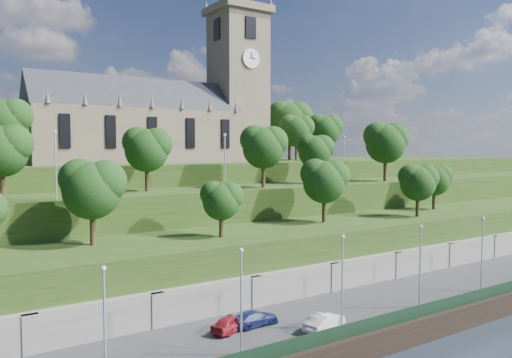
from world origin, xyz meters
TOP-DOWN VIEW (x-y plane):
  - ground at (0.00, 0.00)m, footprint 320.00×320.00m
  - promenade at (0.00, 6.00)m, footprint 160.00×12.00m
  - quay_wall at (0.00, -0.05)m, footprint 160.00×0.50m
  - fence at (0.00, 0.60)m, footprint 160.00×0.10m
  - retaining_wall at (0.00, 11.97)m, footprint 160.00×2.10m
  - embankment_lower at (0.00, 18.00)m, footprint 160.00×12.00m
  - embankment_upper at (0.00, 29.00)m, footprint 160.00×10.00m
  - hilltop at (0.00, 50.00)m, footprint 160.00×32.00m
  - church at (0.79, 45.98)m, footprint 38.60×12.35m
  - trees_lower at (3.07, 18.41)m, footprint 65.90×9.16m
  - trees_upper at (7.08, 27.99)m, footprint 61.01×8.79m
  - trees_hilltop at (3.41, 45.74)m, footprint 71.70×16.70m
  - lamp_posts_promenade at (-2.00, 2.50)m, footprint 60.36×0.36m
  - lamp_posts_upper at (0.00, 26.00)m, footprint 40.36×0.36m
  - car_left at (-10.20, 7.08)m, footprint 4.28×2.95m
  - car_middle at (-3.51, 3.03)m, footprint 4.61×2.63m
  - car_right at (-7.85, 7.08)m, footprint 4.52×1.99m

SIDE VIEW (x-z plane):
  - ground at x=0.00m, z-range 0.00..0.00m
  - promenade at x=0.00m, z-range 0.00..2.00m
  - quay_wall at x=0.00m, z-range 0.00..2.20m
  - retaining_wall at x=0.00m, z-range 0.00..5.00m
  - fence at x=0.00m, z-range 2.00..3.20m
  - car_right at x=-7.85m, z-range 2.00..3.29m
  - car_left at x=-10.20m, z-range 2.00..3.35m
  - car_middle at x=-3.51m, z-range 2.00..3.44m
  - embankment_lower at x=0.00m, z-range 0.00..8.00m
  - embankment_upper at x=0.00m, z-range 0.00..12.00m
  - lamp_posts_promenade at x=-2.00m, z-range 2.61..10.63m
  - hilltop at x=0.00m, z-range 0.00..15.00m
  - trees_lower at x=3.07m, z-range 8.87..17.16m
  - lamp_posts_upper at x=0.00m, z-range 12.59..19.68m
  - trees_upper at x=7.08m, z-range 12.97..22.39m
  - trees_hilltop at x=3.41m, z-range 15.85..27.33m
  - church at x=0.79m, z-range 8.72..36.32m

